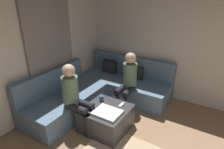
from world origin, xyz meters
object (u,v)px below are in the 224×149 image
at_px(ottoman, 106,118).
at_px(coffee_mug, 102,98).
at_px(game_remote, 121,105).
at_px(person_on_couch_side, 75,95).
at_px(person_on_couch_back, 128,80).
at_px(sectional_couch, 100,90).

height_order(ottoman, coffee_mug, coffee_mug).
height_order(ottoman, game_remote, game_remote).
xyz_separation_m(ottoman, game_remote, (0.18, 0.22, 0.22)).
xyz_separation_m(coffee_mug, game_remote, (0.40, 0.04, -0.04)).
height_order(coffee_mug, person_on_couch_side, person_on_couch_side).
distance_m(game_remote, person_on_couch_side, 0.83).
relative_size(coffee_mug, game_remote, 0.63).
xyz_separation_m(ottoman, coffee_mug, (-0.22, 0.18, 0.26)).
height_order(ottoman, person_on_couch_side, person_on_couch_side).
xyz_separation_m(game_remote, person_on_couch_back, (-0.17, 0.55, 0.23)).
height_order(person_on_couch_back, person_on_couch_side, same).
height_order(sectional_couch, ottoman, sectional_couch).
distance_m(sectional_couch, coffee_mug, 0.70).
distance_m(person_on_couch_back, person_on_couch_side, 1.12).
bearing_deg(person_on_couch_side, game_remote, 125.37).
bearing_deg(ottoman, coffee_mug, 140.71).
relative_size(person_on_couch_back, person_on_couch_side, 1.00).
distance_m(coffee_mug, person_on_couch_side, 0.53).
bearing_deg(coffee_mug, sectional_couch, 126.72).
xyz_separation_m(sectional_couch, game_remote, (0.80, -0.50, 0.15)).
relative_size(ottoman, game_remote, 5.07).
bearing_deg(ottoman, person_on_couch_side, -152.75).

